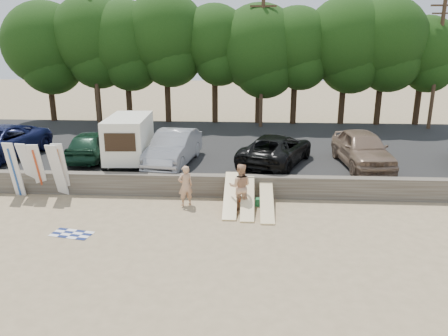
# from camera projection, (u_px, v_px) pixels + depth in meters

# --- Properties ---
(ground) EXTENTS (120.00, 120.00, 0.00)m
(ground) POSITION_uv_depth(u_px,v_px,m) (216.00, 223.00, 16.96)
(ground) COLOR tan
(ground) RESTS_ON ground
(seawall) EXTENTS (44.00, 0.50, 1.00)m
(seawall) POSITION_uv_depth(u_px,v_px,m) (221.00, 186.00, 19.69)
(seawall) COLOR #6B6356
(seawall) RESTS_ON ground
(parking_lot) EXTENTS (44.00, 14.50, 0.70)m
(parking_lot) POSITION_uv_depth(u_px,v_px,m) (230.00, 149.00, 26.91)
(parking_lot) COLOR #282828
(parking_lot) RESTS_ON ground
(treeline) EXTENTS (33.36, 6.37, 9.56)m
(treeline) POSITION_uv_depth(u_px,v_px,m) (220.00, 42.00, 31.95)
(treeline) COLOR #382616
(treeline) RESTS_ON parking_lot
(utility_poles) EXTENTS (25.80, 0.26, 9.00)m
(utility_poles) POSITION_uv_depth(u_px,v_px,m) (262.00, 60.00, 30.61)
(utility_poles) COLOR #473321
(utility_poles) RESTS_ON parking_lot
(box_trailer) EXTENTS (2.39, 3.96, 2.44)m
(box_trailer) POSITION_uv_depth(u_px,v_px,m) (129.00, 138.00, 22.04)
(box_trailer) COLOR white
(box_trailer) RESTS_ON parking_lot
(car_1) EXTENTS (2.18, 4.70, 1.56)m
(car_1) POSITION_uv_depth(u_px,v_px,m) (91.00, 145.00, 23.11)
(car_1) COLOR #113020
(car_1) RESTS_ON parking_lot
(car_2) EXTENTS (2.40, 5.34, 1.70)m
(car_2) POSITION_uv_depth(u_px,v_px,m) (174.00, 148.00, 22.20)
(car_2) COLOR #96979B
(car_2) RESTS_ON parking_lot
(car_3) EXTENTS (4.45, 6.14, 1.55)m
(car_3) POSITION_uv_depth(u_px,v_px,m) (276.00, 149.00, 22.19)
(car_3) COLOR black
(car_3) RESTS_ON parking_lot
(car_4) EXTENTS (2.53, 5.39, 1.78)m
(car_4) POSITION_uv_depth(u_px,v_px,m) (362.00, 148.00, 21.87)
(car_4) COLOR #836853
(car_4) RESTS_ON parking_lot
(surfboard_upright_0) EXTENTS (0.56, 0.60, 2.57)m
(surfboard_upright_0) POSITION_uv_depth(u_px,v_px,m) (14.00, 170.00, 19.40)
(surfboard_upright_0) COLOR silver
(surfboard_upright_0) RESTS_ON ground
(surfboard_upright_1) EXTENTS (0.63, 0.90, 2.50)m
(surfboard_upright_1) POSITION_uv_depth(u_px,v_px,m) (29.00, 169.00, 19.65)
(surfboard_upright_1) COLOR silver
(surfboard_upright_1) RESTS_ON ground
(surfboard_upright_2) EXTENTS (0.58, 0.90, 2.49)m
(surfboard_upright_2) POSITION_uv_depth(u_px,v_px,m) (38.00, 169.00, 19.55)
(surfboard_upright_2) COLOR silver
(surfboard_upright_2) RESTS_ON ground
(surfboard_upright_3) EXTENTS (0.57, 0.85, 2.51)m
(surfboard_upright_3) POSITION_uv_depth(u_px,v_px,m) (57.00, 171.00, 19.35)
(surfboard_upright_3) COLOR silver
(surfboard_upright_3) RESTS_ON ground
(surfboard_upright_4) EXTENTS (0.54, 0.73, 2.53)m
(surfboard_upright_4) POSITION_uv_depth(u_px,v_px,m) (62.00, 170.00, 19.46)
(surfboard_upright_4) COLOR silver
(surfboard_upright_4) RESTS_ON ground
(surfboard_low_0) EXTENTS (0.56, 2.81, 1.17)m
(surfboard_low_0) POSITION_uv_depth(u_px,v_px,m) (231.00, 195.00, 18.28)
(surfboard_low_0) COLOR beige
(surfboard_low_0) RESTS_ON ground
(surfboard_low_1) EXTENTS (0.56, 2.87, 1.02)m
(surfboard_low_1) POSITION_uv_depth(u_px,v_px,m) (247.00, 198.00, 18.16)
(surfboard_low_1) COLOR beige
(surfboard_low_1) RESTS_ON ground
(surfboard_low_2) EXTENTS (0.56, 2.93, 0.80)m
(surfboard_low_2) POSITION_uv_depth(u_px,v_px,m) (267.00, 202.00, 18.02)
(surfboard_low_2) COLOR beige
(surfboard_low_2) RESTS_ON ground
(beachgoer_a) EXTENTS (0.77, 0.66, 1.77)m
(beachgoer_a) POSITION_uv_depth(u_px,v_px,m) (185.00, 186.00, 18.51)
(beachgoer_a) COLOR tan
(beachgoer_a) RESTS_ON ground
(beachgoer_b) EXTENTS (0.97, 0.77, 1.95)m
(beachgoer_b) POSITION_uv_depth(u_px,v_px,m) (240.00, 187.00, 18.12)
(beachgoer_b) COLOR tan
(beachgoer_b) RESTS_ON ground
(cooler) EXTENTS (0.38, 0.31, 0.32)m
(cooler) POSITION_uv_depth(u_px,v_px,m) (260.00, 202.00, 18.67)
(cooler) COLOR #24874B
(cooler) RESTS_ON ground
(gear_bag) EXTENTS (0.32, 0.27, 0.22)m
(gear_bag) POSITION_uv_depth(u_px,v_px,m) (240.00, 199.00, 19.18)
(gear_bag) COLOR #D54D19
(gear_bag) RESTS_ON ground
(beach_towel) EXTENTS (1.77, 1.77, 0.00)m
(beach_towel) POSITION_uv_depth(u_px,v_px,m) (72.00, 234.00, 15.98)
(beach_towel) COLOR white
(beach_towel) RESTS_ON ground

